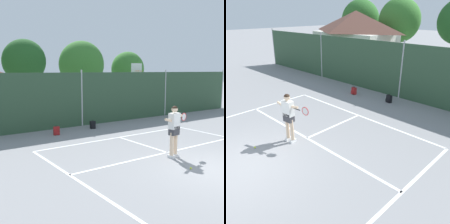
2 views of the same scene
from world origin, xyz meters
TOP-DOWN VIEW (x-y plane):
  - court_markings at (0.00, 0.65)m, footprint 8.30×11.10m
  - chainlink_fence at (-0.00, 9.00)m, footprint 26.09×0.09m
  - basketball_hoop at (5.10, 10.42)m, footprint 0.90×0.67m
  - treeline_backdrop at (-1.06, 17.43)m, footprint 23.60×3.64m
  - tennis_player at (-0.25, 1.93)m, footprint 1.42×0.39m
  - tennis_ball at (-0.75, 0.74)m, footprint 0.07×0.07m
  - backpack_red at (-2.17, 7.64)m, footprint 0.31×0.29m
  - backpack_black at (0.05, 7.93)m, footprint 0.31×0.29m

SIDE VIEW (x-z plane):
  - court_markings at x=0.00m, z-range 0.00..0.01m
  - tennis_ball at x=-0.75m, z-range 0.00..0.07m
  - backpack_red at x=-2.17m, z-range -0.04..0.42m
  - backpack_black at x=0.05m, z-range -0.04..0.42m
  - tennis_player at x=-0.25m, z-range 0.18..2.04m
  - chainlink_fence at x=0.00m, z-range -0.07..3.04m
  - basketball_hoop at x=5.10m, z-range 0.54..4.09m
  - treeline_backdrop at x=-1.06m, z-range 0.77..6.40m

